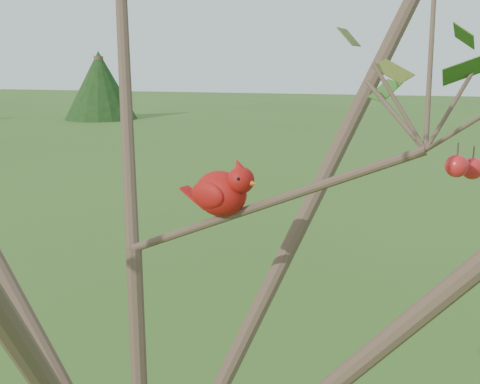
{
  "coord_description": "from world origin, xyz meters",
  "views": [
    {
      "loc": [
        0.51,
        -1.06,
        2.36
      ],
      "look_at": [
        0.2,
        0.06,
        2.1
      ],
      "focal_mm": 45.0,
      "sensor_mm": 36.0,
      "label": 1
    }
  ],
  "objects": [
    {
      "name": "crabapple_tree",
      "position": [
        0.03,
        -0.02,
        2.12
      ],
      "size": [
        2.35,
        2.05,
        2.95
      ],
      "color": "#443124",
      "rests_on": "ground"
    },
    {
      "name": "cardinal",
      "position": [
        0.16,
        0.08,
        2.1
      ],
      "size": [
        0.19,
        0.13,
        0.14
      ],
      "rotation": [
        0.0,
        0.0,
        -0.38
      ],
      "color": "#A9130E",
      "rests_on": "ground"
    },
    {
      "name": "distant_trees",
      "position": [
        -0.65,
        23.55,
        1.44
      ],
      "size": [
        36.39,
        17.13,
        3.3
      ],
      "color": "#443124",
      "rests_on": "ground"
    }
  ]
}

